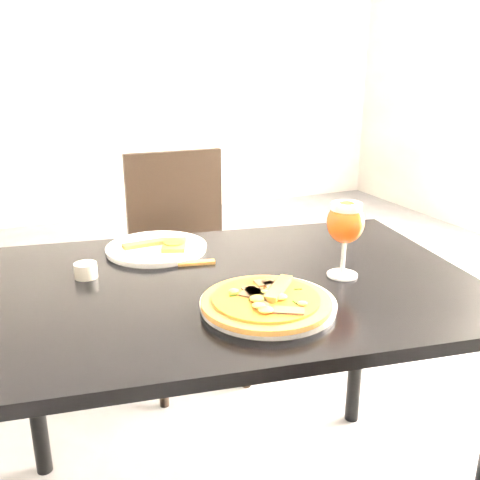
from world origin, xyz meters
name	(u,v)px	position (x,y,z in m)	size (l,w,h in m)	color
ground	(267,427)	(0.00, 0.00, 0.00)	(6.00, 6.00, 0.00)	#595A5C
dining_table	(230,314)	(-0.27, -0.33, 0.66)	(1.31, 0.98, 0.75)	black
chair_far	(185,257)	(-0.13, 0.51, 0.50)	(0.43, 0.43, 0.92)	black
plate_main	(268,304)	(-0.25, -0.50, 0.76)	(0.29, 0.29, 0.02)	white
pizza	(266,300)	(-0.27, -0.51, 0.78)	(0.28, 0.28, 0.03)	brown
plate_second	(157,248)	(-0.38, -0.04, 0.76)	(0.28, 0.28, 0.01)	white
crust_scraps	(164,244)	(-0.36, -0.06, 0.77)	(0.18, 0.12, 0.01)	brown
loose_crust	(196,263)	(-0.31, -0.19, 0.75)	(0.10, 0.02, 0.01)	brown
sauce_cup	(86,270)	(-0.59, -0.17, 0.77)	(0.06, 0.06, 0.04)	#B4B0A2
beer_glass	(346,223)	(0.00, -0.41, 0.89)	(0.09, 0.09, 0.19)	silver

